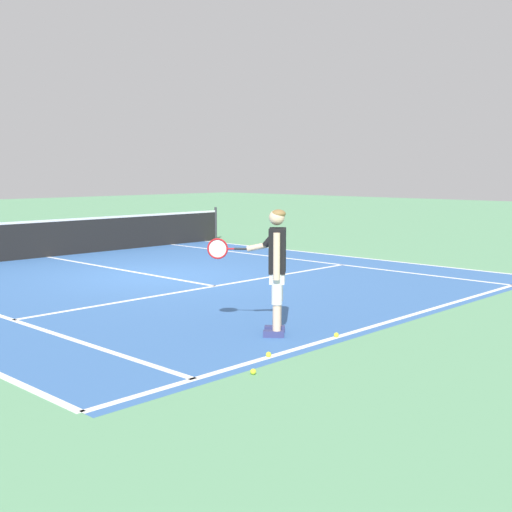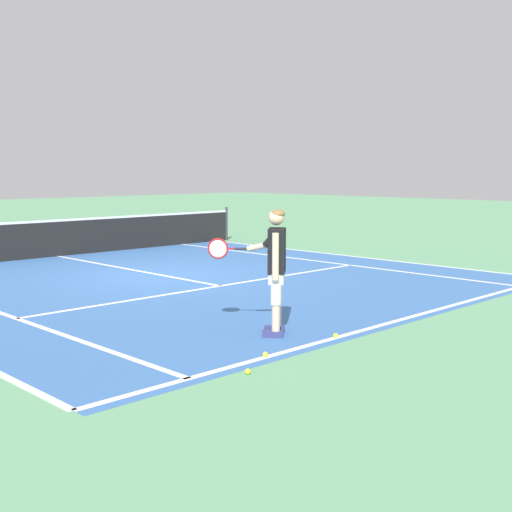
{
  "view_description": "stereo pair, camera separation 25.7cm",
  "coord_description": "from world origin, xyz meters",
  "px_view_note": "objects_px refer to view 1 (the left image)",
  "views": [
    {
      "loc": [
        -8.65,
        -11.22,
        2.22
      ],
      "look_at": [
        -2.03,
        -4.87,
        1.05
      ],
      "focal_mm": 46.8,
      "sensor_mm": 36.0,
      "label": 1
    },
    {
      "loc": [
        -8.47,
        -11.4,
        2.22
      ],
      "look_at": [
        -2.03,
        -4.87,
        1.05
      ],
      "focal_mm": 46.8,
      "sensor_mm": 36.0,
      "label": 2
    }
  ],
  "objects_px": {
    "tennis_player": "(275,263)",
    "tennis_ball_by_baseline": "(336,335)",
    "tennis_ball_near_feet": "(253,372)",
    "tennis_ball_mid_court": "(269,354)"
  },
  "relations": [
    {
      "from": "tennis_player",
      "to": "tennis_ball_by_baseline",
      "type": "distance_m",
      "value": 1.27
    },
    {
      "from": "tennis_ball_near_feet",
      "to": "tennis_ball_by_baseline",
      "type": "distance_m",
      "value": 1.99
    },
    {
      "from": "tennis_player",
      "to": "tennis_ball_by_baseline",
      "type": "height_order",
      "value": "tennis_player"
    },
    {
      "from": "tennis_ball_near_feet",
      "to": "tennis_ball_mid_court",
      "type": "relative_size",
      "value": 1.0
    },
    {
      "from": "tennis_ball_mid_court",
      "to": "tennis_ball_near_feet",
      "type": "bearing_deg",
      "value": -151.05
    },
    {
      "from": "tennis_ball_near_feet",
      "to": "tennis_ball_mid_court",
      "type": "distance_m",
      "value": 0.71
    },
    {
      "from": "tennis_player",
      "to": "tennis_ball_by_baseline",
      "type": "relative_size",
      "value": 25.95
    },
    {
      "from": "tennis_player",
      "to": "tennis_ball_mid_court",
      "type": "height_order",
      "value": "tennis_player"
    },
    {
      "from": "tennis_ball_mid_court",
      "to": "tennis_player",
      "type": "bearing_deg",
      "value": 38.21
    },
    {
      "from": "tennis_ball_near_feet",
      "to": "tennis_ball_by_baseline",
      "type": "height_order",
      "value": "same"
    }
  ]
}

